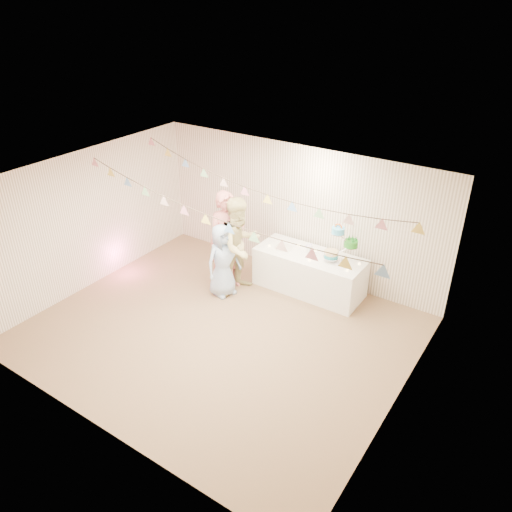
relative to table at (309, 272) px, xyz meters
The scene contains 25 objects.
floor 2.12m from the table, 106.77° to the right, with size 6.00×6.00×0.00m, color brown.
ceiling 3.04m from the table, 106.77° to the right, with size 6.00×6.00×0.00m, color silver.
back_wall 1.21m from the table, 140.11° to the left, with size 6.00×6.00×0.00m, color white.
front_wall 4.63m from the table, 97.62° to the right, with size 6.00×6.00×0.00m, color white.
left_wall 4.22m from the table, 150.99° to the right, with size 5.00×5.00×0.00m, color white.
right_wall 3.25m from the table, 39.79° to the right, with size 5.00×5.00×0.00m, color white.
table is the anchor object (origin of this frame).
cake_stand 0.90m from the table, ahead, with size 0.61×0.36×0.69m, color silver, non-canonical shape.
cake_bottom 0.61m from the table, ahead, with size 0.31×0.31×0.15m, color teal, non-canonical shape.
cake_middle 1.04m from the table, 10.86° to the left, with size 0.27×0.27×0.22m, color #1F7B1B, non-canonical shape.
cake_top_tier 1.11m from the table, ahead, with size 0.25×0.25×0.19m, color #4FC2F9, non-canonical shape.
platter 0.66m from the table, behind, with size 0.35×0.35×0.02m, color white.
posy 0.46m from the table, 141.30° to the left, with size 0.15×0.15×0.17m, color white, non-canonical shape.
person_adult_a 1.64m from the table, 153.19° to the right, with size 0.70×0.46×1.91m, color #C46B66.
person_adult_b 1.41m from the table, 147.62° to the right, with size 0.90×0.70×1.86m, color #CFBF7F.
person_child 1.64m from the table, 141.92° to the right, with size 0.69×0.45×1.41m, color #9DB7DE.
bunting_back 2.24m from the table, 123.86° to the right, with size 5.60×1.10×0.40m, color pink, non-canonical shape.
bunting_front 2.99m from the table, 105.32° to the right, with size 5.60×0.90×0.36m, color #72A5E5, non-canonical shape.
tealight_0 0.91m from the table, 169.38° to the right, with size 0.04×0.04×0.03m, color #FFD88C.
tealight_1 0.56m from the table, 152.78° to the left, with size 0.04×0.04×0.03m, color #FFD88C.
tealight_2 0.46m from the table, 65.56° to the right, with size 0.04×0.04×0.03m, color #FFD88C.
tealight_3 0.57m from the table, 32.15° to the left, with size 0.04×0.04×0.03m, color #FFD88C.
tealight_4 0.93m from the table, 12.38° to the right, with size 0.04×0.04×0.03m, color #FFD88C.
tealight_5 1.00m from the table, ahead, with size 0.04×0.04×0.03m, color #FFD88C.
tealight_6 0.43m from the table, 86.19° to the left, with size 0.04×0.04×0.03m, color #FFD88C.
Camera 1 is at (4.25, -5.25, 5.12)m, focal length 35.00 mm.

